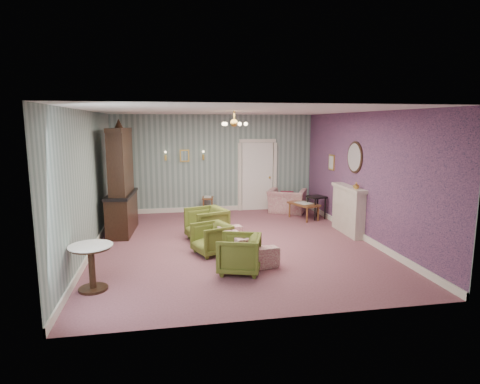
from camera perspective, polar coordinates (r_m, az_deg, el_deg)
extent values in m
plane|color=#874E5A|center=(9.01, -0.80, -7.38)|extent=(7.00, 7.00, 0.00)
plane|color=white|center=(8.62, -0.85, 11.39)|extent=(7.00, 7.00, 0.00)
plane|color=slate|center=(12.14, -3.57, 4.04)|extent=(6.00, 0.00, 6.00)
plane|color=slate|center=(5.33, 5.44, -3.34)|extent=(6.00, 0.00, 6.00)
plane|color=slate|center=(8.72, -20.66, 1.19)|extent=(0.00, 7.00, 7.00)
plane|color=slate|center=(9.65, 17.04, 2.16)|extent=(0.00, 7.00, 7.00)
plane|color=#AC5680|center=(9.65, 16.96, 2.16)|extent=(0.00, 7.00, 7.00)
imported|color=#5B6222|center=(7.28, -0.12, -8.48)|extent=(0.87, 0.90, 0.75)
imported|color=#5B6222|center=(8.30, -4.03, -6.40)|extent=(0.84, 0.86, 0.70)
imported|color=#5B6222|center=(9.23, -4.76, -4.33)|extent=(0.97, 1.00, 0.82)
imported|color=#983D54|center=(8.19, 0.18, -6.41)|extent=(0.97, 1.99, 0.75)
imported|color=#983D54|center=(12.13, 6.67, -0.71)|extent=(1.26, 1.11, 0.93)
imported|color=gold|center=(9.61, 16.13, 0.87)|extent=(0.15, 0.15, 0.15)
cube|color=maroon|center=(11.97, 6.65, -0.78)|extent=(0.41, 0.28, 0.39)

